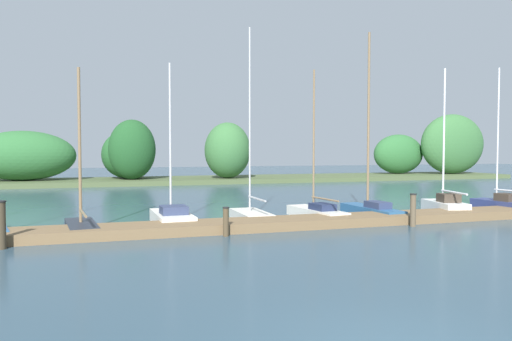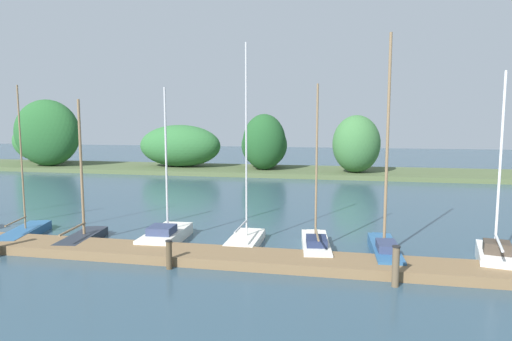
{
  "view_description": "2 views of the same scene",
  "coord_description": "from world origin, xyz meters",
  "px_view_note": "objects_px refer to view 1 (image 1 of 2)",
  "views": [
    {
      "loc": [
        -3.89,
        -5.68,
        2.92
      ],
      "look_at": [
        2.38,
        14.21,
        2.05
      ],
      "focal_mm": 33.35,
      "sensor_mm": 36.0,
      "label": 1
    },
    {
      "loc": [
        5.78,
        -3.71,
        5.04
      ],
      "look_at": [
        2.52,
        12.37,
        3.18
      ],
      "focal_mm": 31.01,
      "sensor_mm": 36.0,
      "label": 2
    }
  ],
  "objects_px": {
    "mooring_piling_3": "(413,210)",
    "mooring_piling_2": "(226,221)",
    "sailboat_6": "(315,211)",
    "sailboat_9": "(499,203)",
    "sailboat_5": "(250,213)",
    "sailboat_3": "(81,223)",
    "sailboat_7": "(370,206)",
    "sailboat_4": "(171,216)",
    "mooring_piling_1": "(1,225)",
    "sailboat_8": "(444,205)"
  },
  "relations": [
    {
      "from": "mooring_piling_3",
      "to": "mooring_piling_2",
      "type": "bearing_deg",
      "value": 178.87
    },
    {
      "from": "sailboat_6",
      "to": "sailboat_9",
      "type": "height_order",
      "value": "sailboat_9"
    },
    {
      "from": "sailboat_9",
      "to": "sailboat_6",
      "type": "bearing_deg",
      "value": 80.5
    },
    {
      "from": "mooring_piling_2",
      "to": "mooring_piling_3",
      "type": "height_order",
      "value": "mooring_piling_3"
    },
    {
      "from": "mooring_piling_2",
      "to": "sailboat_5",
      "type": "bearing_deg",
      "value": 60.86
    },
    {
      "from": "sailboat_3",
      "to": "sailboat_7",
      "type": "bearing_deg",
      "value": -94.99
    },
    {
      "from": "mooring_piling_2",
      "to": "sailboat_7",
      "type": "bearing_deg",
      "value": 21.48
    },
    {
      "from": "sailboat_4",
      "to": "sailboat_6",
      "type": "bearing_deg",
      "value": -93.28
    },
    {
      "from": "sailboat_4",
      "to": "sailboat_5",
      "type": "height_order",
      "value": "sailboat_5"
    },
    {
      "from": "sailboat_7",
      "to": "sailboat_9",
      "type": "height_order",
      "value": "sailboat_7"
    },
    {
      "from": "sailboat_6",
      "to": "sailboat_9",
      "type": "bearing_deg",
      "value": -100.98
    },
    {
      "from": "mooring_piling_1",
      "to": "mooring_piling_3",
      "type": "relative_size",
      "value": 1.13
    },
    {
      "from": "sailboat_6",
      "to": "mooring_piling_1",
      "type": "distance_m",
      "value": 12.05
    },
    {
      "from": "mooring_piling_1",
      "to": "mooring_piling_2",
      "type": "distance_m",
      "value": 6.87
    },
    {
      "from": "sailboat_4",
      "to": "sailboat_7",
      "type": "bearing_deg",
      "value": -94.29
    },
    {
      "from": "sailboat_5",
      "to": "mooring_piling_3",
      "type": "relative_size",
      "value": 6.34
    },
    {
      "from": "sailboat_8",
      "to": "mooring_piling_1",
      "type": "distance_m",
      "value": 18.02
    },
    {
      "from": "sailboat_4",
      "to": "sailboat_6",
      "type": "xyz_separation_m",
      "value": [
        6.19,
        -0.1,
        -0.02
      ]
    },
    {
      "from": "sailboat_7",
      "to": "sailboat_8",
      "type": "bearing_deg",
      "value": -98.36
    },
    {
      "from": "sailboat_4",
      "to": "mooring_piling_2",
      "type": "xyz_separation_m",
      "value": [
        1.44,
        -3.17,
        0.17
      ]
    },
    {
      "from": "mooring_piling_2",
      "to": "sailboat_4",
      "type": "bearing_deg",
      "value": 114.36
    },
    {
      "from": "sailboat_6",
      "to": "sailboat_8",
      "type": "relative_size",
      "value": 0.96
    },
    {
      "from": "sailboat_6",
      "to": "sailboat_7",
      "type": "xyz_separation_m",
      "value": [
        2.56,
        -0.2,
        0.12
      ]
    },
    {
      "from": "sailboat_4",
      "to": "sailboat_6",
      "type": "height_order",
      "value": "sailboat_6"
    },
    {
      "from": "sailboat_3",
      "to": "sailboat_9",
      "type": "height_order",
      "value": "sailboat_9"
    },
    {
      "from": "sailboat_7",
      "to": "sailboat_8",
      "type": "xyz_separation_m",
      "value": [
        3.66,
        -0.39,
        -0.01
      ]
    },
    {
      "from": "sailboat_5",
      "to": "sailboat_8",
      "type": "xyz_separation_m",
      "value": [
        9.06,
        -0.94,
        0.12
      ]
    },
    {
      "from": "sailboat_3",
      "to": "sailboat_5",
      "type": "xyz_separation_m",
      "value": [
        6.68,
        1.07,
        -0.03
      ]
    },
    {
      "from": "mooring_piling_3",
      "to": "sailboat_4",
      "type": "bearing_deg",
      "value": 159.39
    },
    {
      "from": "sailboat_4",
      "to": "sailboat_7",
      "type": "xyz_separation_m",
      "value": [
        8.75,
        -0.29,
        0.11
      ]
    },
    {
      "from": "sailboat_7",
      "to": "sailboat_9",
      "type": "bearing_deg",
      "value": -96.41
    },
    {
      "from": "sailboat_4",
      "to": "mooring_piling_1",
      "type": "bearing_deg",
      "value": 118.49
    },
    {
      "from": "sailboat_3",
      "to": "sailboat_9",
      "type": "bearing_deg",
      "value": -97.32
    },
    {
      "from": "sailboat_5",
      "to": "mooring_piling_3",
      "type": "xyz_separation_m",
      "value": [
        5.47,
        -3.57,
        0.33
      ]
    },
    {
      "from": "sailboat_4",
      "to": "mooring_piling_2",
      "type": "height_order",
      "value": "sailboat_4"
    },
    {
      "from": "sailboat_7",
      "to": "mooring_piling_3",
      "type": "distance_m",
      "value": 3.03
    },
    {
      "from": "sailboat_7",
      "to": "mooring_piling_1",
      "type": "height_order",
      "value": "sailboat_7"
    },
    {
      "from": "mooring_piling_1",
      "to": "sailboat_7",
      "type": "bearing_deg",
      "value": 11.77
    },
    {
      "from": "sailboat_7",
      "to": "mooring_piling_2",
      "type": "bearing_deg",
      "value": 109.17
    },
    {
      "from": "sailboat_4",
      "to": "sailboat_8",
      "type": "bearing_deg",
      "value": -95.51
    },
    {
      "from": "sailboat_8",
      "to": "mooring_piling_2",
      "type": "relative_size",
      "value": 6.68
    },
    {
      "from": "sailboat_3",
      "to": "sailboat_5",
      "type": "height_order",
      "value": "sailboat_5"
    },
    {
      "from": "sailboat_3",
      "to": "sailboat_7",
      "type": "height_order",
      "value": "sailboat_7"
    },
    {
      "from": "sailboat_6",
      "to": "mooring_piling_3",
      "type": "height_order",
      "value": "sailboat_6"
    },
    {
      "from": "sailboat_4",
      "to": "sailboat_6",
      "type": "relative_size",
      "value": 0.99
    },
    {
      "from": "sailboat_3",
      "to": "mooring_piling_1",
      "type": "height_order",
      "value": "sailboat_3"
    },
    {
      "from": "sailboat_9",
      "to": "sailboat_4",
      "type": "bearing_deg",
      "value": 81.8
    },
    {
      "from": "sailboat_9",
      "to": "mooring_piling_1",
      "type": "distance_m",
      "value": 21.04
    },
    {
      "from": "sailboat_7",
      "to": "mooring_piling_3",
      "type": "relative_size",
      "value": 6.41
    },
    {
      "from": "sailboat_5",
      "to": "sailboat_7",
      "type": "xyz_separation_m",
      "value": [
        5.4,
        -0.55,
        0.13
      ]
    }
  ]
}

